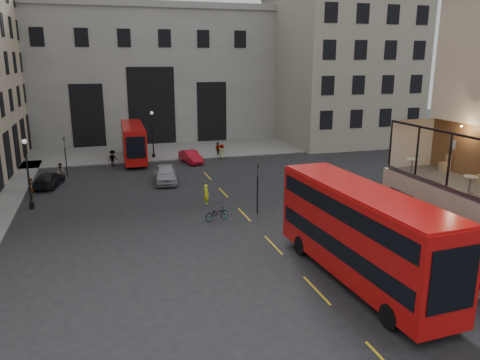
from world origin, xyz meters
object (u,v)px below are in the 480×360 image
object	(u,v)px
street_lamp_b	(153,137)
pedestrian_d	(222,151)
car_c	(49,179)
bicycle	(217,213)
pedestrian_b	(113,158)
traffic_light_far	(65,151)
pedestrian_c	(218,149)
car_b	(191,157)
traffic_light_near	(258,182)
bus_far	(133,140)
bus_near	(361,230)
pedestrian_e	(30,188)
cyclist	(206,194)
street_lamp_a	(29,178)
cafe_table_mid	(470,182)
cafe_chair_d	(445,166)
pedestrian_a	(61,172)
car_a	(166,174)
cafe_table_far	(412,163)

from	to	relation	value
street_lamp_b	pedestrian_d	distance (m)	7.94
car_c	pedestrian_d	xyz separation A→B (m)	(17.72, 7.20, 0.18)
street_lamp_b	bicycle	world-z (taller)	street_lamp_b
bicycle	pedestrian_b	bearing A→B (deg)	3.25
traffic_light_far	pedestrian_c	xyz separation A→B (m)	(16.36, 5.24, -1.62)
car_b	pedestrian_b	bearing A→B (deg)	163.79
traffic_light_near	street_lamp_b	world-z (taller)	street_lamp_b
bus_far	pedestrian_b	world-z (taller)	bus_far
bus_near	bus_far	bearing A→B (deg)	104.81
traffic_light_near	pedestrian_c	distance (m)	21.43
traffic_light_far	traffic_light_near	bearing A→B (deg)	-48.81
bus_near	pedestrian_e	distance (m)	27.32
bus_far	bicycle	size ratio (longest dim) A/B	5.70
cyclist	bicycle	bearing A→B (deg)	160.52
traffic_light_far	street_lamp_a	distance (m)	10.20
bus_near	pedestrian_e	size ratio (longest dim) A/B	7.45
street_lamp_b	bus_far	distance (m)	2.31
pedestrian_e	pedestrian_c	bearing A→B (deg)	117.29
pedestrian_b	cafe_table_mid	distance (m)	36.05
traffic_light_far	cafe_chair_d	world-z (taller)	cafe_chair_d
traffic_light_far	pedestrian_a	bearing A→B (deg)	-101.42
traffic_light_far	car_a	xyz separation A→B (m)	(8.81, -5.21, -1.60)
bus_far	pedestrian_a	world-z (taller)	bus_far
street_lamp_b	pedestrian_e	world-z (taller)	street_lamp_b
street_lamp_a	cafe_table_far	size ratio (longest dim) A/B	6.41
pedestrian_c	pedestrian_a	bearing A→B (deg)	-13.32
bus_near	pedestrian_b	distance (m)	32.63
street_lamp_a	car_c	xyz separation A→B (m)	(0.69, 6.41, -1.75)
car_a	cyclist	bearing A→B (deg)	-68.67
car_c	cafe_table_mid	bearing A→B (deg)	143.44
cafe_chair_d	car_b	bearing A→B (deg)	110.40
bus_far	cafe_table_mid	xyz separation A→B (m)	(13.86, -34.22, 2.90)
pedestrian_e	cafe_chair_d	world-z (taller)	cafe_chair_d
cafe_table_mid	cafe_table_far	distance (m)	4.39
bus_near	cafe_table_far	xyz separation A→B (m)	(5.03, 3.12, 2.42)
traffic_light_far	car_a	size ratio (longest dim) A/B	0.79
car_b	pedestrian_d	distance (m)	3.99
traffic_light_near	bus_far	xyz separation A→B (m)	(-7.21, 21.36, -0.16)
cafe_chair_d	pedestrian_d	bearing A→B (deg)	102.49
car_a	cyclist	size ratio (longest dim) A/B	3.08
cafe_chair_d	street_lamp_a	bearing A→B (deg)	149.29
cyclist	pedestrian_a	size ratio (longest dim) A/B	0.93
car_c	street_lamp_b	bearing A→B (deg)	-124.64
cafe_table_far	cyclist	bearing A→B (deg)	129.00
bicycle	pedestrian_c	world-z (taller)	pedestrian_c
bicycle	pedestrian_e	bearing A→B (deg)	39.47
street_lamp_a	cafe_chair_d	bearing A→B (deg)	-30.71
street_lamp_a	street_lamp_b	world-z (taller)	same
pedestrian_c	street_lamp_a	bearing A→B (deg)	3.38
car_b	car_c	bearing A→B (deg)	-168.44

